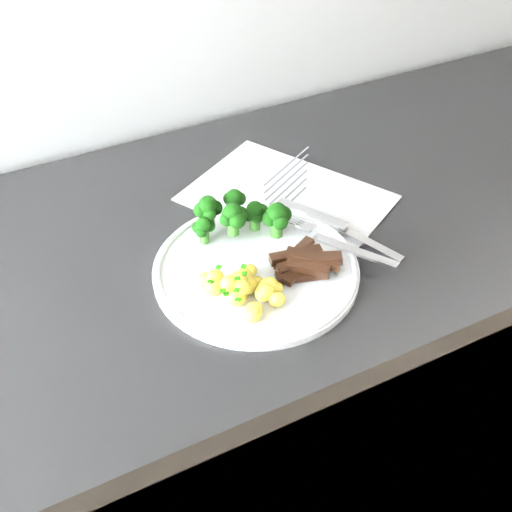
{
  "coord_description": "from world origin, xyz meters",
  "views": [
    {
      "loc": [
        -0.51,
        1.01,
        1.5
      ],
      "look_at": [
        -0.22,
        1.58,
        0.93
      ],
      "focal_mm": 46.0,
      "sensor_mm": 36.0,
      "label": 1
    }
  ],
  "objects_px": {
    "recipe_paper": "(287,198)",
    "beef_strips": "(304,262)",
    "potatoes": "(243,288)",
    "broccoli": "(240,214)",
    "plate": "(256,268)",
    "fork": "(338,242)",
    "knife": "(354,236)",
    "counter": "(282,400)"
  },
  "relations": [
    {
      "from": "recipe_paper",
      "to": "beef_strips",
      "type": "relative_size",
      "value": 3.7
    },
    {
      "from": "recipe_paper",
      "to": "potatoes",
      "type": "height_order",
      "value": "potatoes"
    },
    {
      "from": "broccoli",
      "to": "potatoes",
      "type": "height_order",
      "value": "broccoli"
    },
    {
      "from": "plate",
      "to": "potatoes",
      "type": "height_order",
      "value": "potatoes"
    },
    {
      "from": "fork",
      "to": "recipe_paper",
      "type": "bearing_deg",
      "value": 90.19
    },
    {
      "from": "fork",
      "to": "knife",
      "type": "relative_size",
      "value": 0.92
    },
    {
      "from": "counter",
      "to": "fork",
      "type": "bearing_deg",
      "value": -79.04
    },
    {
      "from": "counter",
      "to": "beef_strips",
      "type": "relative_size",
      "value": 25.13
    },
    {
      "from": "plate",
      "to": "beef_strips",
      "type": "xyz_separation_m",
      "value": [
        0.06,
        -0.03,
        0.01
      ]
    },
    {
      "from": "counter",
      "to": "knife",
      "type": "xyz_separation_m",
      "value": [
        0.05,
        -0.09,
        0.46
      ]
    },
    {
      "from": "recipe_paper",
      "to": "plate",
      "type": "distance_m",
      "value": 0.17
    },
    {
      "from": "counter",
      "to": "broccoli",
      "type": "relative_size",
      "value": 17.95
    },
    {
      "from": "plate",
      "to": "broccoli",
      "type": "relative_size",
      "value": 2.07
    },
    {
      "from": "counter",
      "to": "knife",
      "type": "height_order",
      "value": "knife"
    },
    {
      "from": "plate",
      "to": "broccoli",
      "type": "height_order",
      "value": "broccoli"
    },
    {
      "from": "broccoli",
      "to": "fork",
      "type": "distance_m",
      "value": 0.14
    },
    {
      "from": "recipe_paper",
      "to": "potatoes",
      "type": "distance_m",
      "value": 0.23
    },
    {
      "from": "broccoli",
      "to": "knife",
      "type": "height_order",
      "value": "broccoli"
    },
    {
      "from": "plate",
      "to": "beef_strips",
      "type": "height_order",
      "value": "beef_strips"
    },
    {
      "from": "counter",
      "to": "beef_strips",
      "type": "height_order",
      "value": "beef_strips"
    },
    {
      "from": "counter",
      "to": "potatoes",
      "type": "relative_size",
      "value": 23.46
    },
    {
      "from": "plate",
      "to": "knife",
      "type": "distance_m",
      "value": 0.15
    },
    {
      "from": "counter",
      "to": "potatoes",
      "type": "xyz_separation_m",
      "value": [
        -0.14,
        -0.13,
        0.47
      ]
    },
    {
      "from": "potatoes",
      "to": "fork",
      "type": "xyz_separation_m",
      "value": [
        0.16,
        0.03,
        -0.0
      ]
    },
    {
      "from": "counter",
      "to": "recipe_paper",
      "type": "bearing_deg",
      "value": 65.81
    },
    {
      "from": "broccoli",
      "to": "potatoes",
      "type": "relative_size",
      "value": 1.31
    },
    {
      "from": "beef_strips",
      "to": "broccoli",
      "type": "bearing_deg",
      "value": 112.28
    },
    {
      "from": "potatoes",
      "to": "plate",
      "type": "bearing_deg",
      "value": 46.08
    },
    {
      "from": "recipe_paper",
      "to": "knife",
      "type": "distance_m",
      "value": 0.14
    },
    {
      "from": "broccoli",
      "to": "potatoes",
      "type": "xyz_separation_m",
      "value": [
        -0.05,
        -0.11,
        -0.02
      ]
    },
    {
      "from": "broccoli",
      "to": "potatoes",
      "type": "distance_m",
      "value": 0.13
    },
    {
      "from": "counter",
      "to": "broccoli",
      "type": "xyz_separation_m",
      "value": [
        -0.09,
        -0.01,
        0.5
      ]
    },
    {
      "from": "potatoes",
      "to": "beef_strips",
      "type": "xyz_separation_m",
      "value": [
        0.09,
        0.01,
        -0.0
      ]
    },
    {
      "from": "recipe_paper",
      "to": "broccoli",
      "type": "xyz_separation_m",
      "value": [
        -0.11,
        -0.05,
        0.04
      ]
    },
    {
      "from": "potatoes",
      "to": "beef_strips",
      "type": "distance_m",
      "value": 0.09
    },
    {
      "from": "beef_strips",
      "to": "potatoes",
      "type": "bearing_deg",
      "value": -174.16
    },
    {
      "from": "recipe_paper",
      "to": "potatoes",
      "type": "relative_size",
      "value": 3.46
    },
    {
      "from": "potatoes",
      "to": "counter",
      "type": "bearing_deg",
      "value": 42.3
    },
    {
      "from": "recipe_paper",
      "to": "broccoli",
      "type": "bearing_deg",
      "value": -153.26
    },
    {
      "from": "plate",
      "to": "knife",
      "type": "xyz_separation_m",
      "value": [
        0.15,
        -0.0,
        0.0
      ]
    },
    {
      "from": "counter",
      "to": "potatoes",
      "type": "bearing_deg",
      "value": -137.7
    },
    {
      "from": "recipe_paper",
      "to": "potatoes",
      "type": "bearing_deg",
      "value": -133.15
    }
  ]
}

